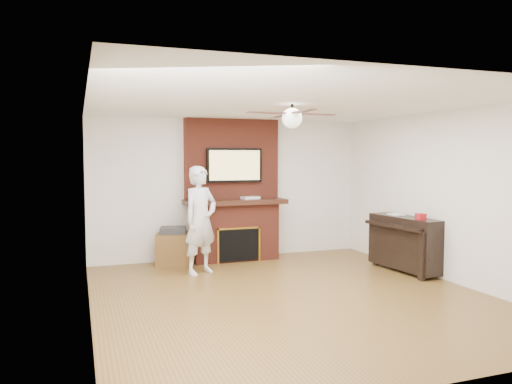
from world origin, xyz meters
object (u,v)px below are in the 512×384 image
object	(u,v)px
person	(201,220)
side_table	(173,247)
piano	(405,242)
fireplace	(234,204)

from	to	relation	value
person	side_table	size ratio (longest dim) A/B	2.53
side_table	person	bearing A→B (deg)	-57.11
person	side_table	world-z (taller)	person
piano	side_table	bearing A→B (deg)	146.67
person	fireplace	bearing A→B (deg)	19.12
fireplace	person	size ratio (longest dim) A/B	1.48
fireplace	person	world-z (taller)	fireplace
fireplace	person	xyz separation A→B (m)	(-0.81, -0.88, -0.15)
person	piano	world-z (taller)	person
person	piano	xyz separation A→B (m)	(3.10, -0.96, -0.37)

